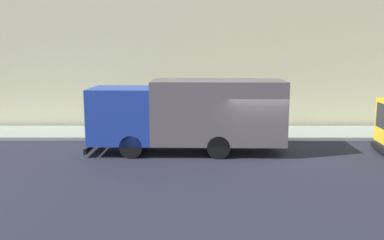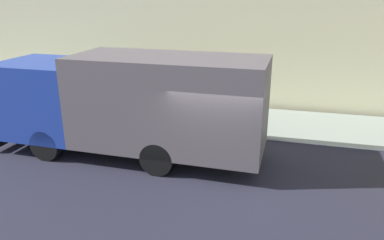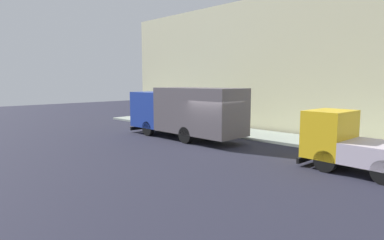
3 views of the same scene
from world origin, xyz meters
TOP-DOWN VIEW (x-y plane):
  - ground at (0.00, 0.00)m, footprint 80.00×80.00m
  - sidewalk at (4.63, 0.00)m, footprint 3.26×30.00m
  - building_facade at (6.76, 0.00)m, footprint 0.50×30.00m
  - large_utility_truck at (0.72, 2.87)m, footprint 2.64×8.49m
  - pedestrian_walking at (4.05, 5.85)m, footprint 0.40×0.40m
  - pedestrian_standing at (4.70, 2.98)m, footprint 0.52×0.52m
  - traffic_cone_orange at (3.88, 6.41)m, footprint 0.41×0.41m

SIDE VIEW (x-z plane):
  - ground at x=0.00m, z-range 0.00..0.00m
  - sidewalk at x=4.63m, z-range 0.00..0.16m
  - traffic_cone_orange at x=3.88m, z-range 0.16..0.75m
  - pedestrian_walking at x=4.05m, z-range 0.20..1.83m
  - pedestrian_standing at x=4.70m, z-range 0.20..1.86m
  - large_utility_truck at x=0.72m, z-range 0.16..3.33m
  - building_facade at x=6.76m, z-range 0.00..9.40m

